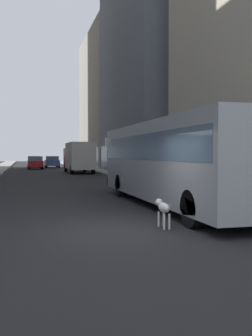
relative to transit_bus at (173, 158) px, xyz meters
name	(u,v)px	position (x,y,z in m)	size (l,w,h in m)	color
ground_plane	(48,171)	(-2.80, 31.06, -1.78)	(120.00, 120.00, 0.00)	#232326
sidewalk_right	(97,170)	(2.90, 31.06, -1.70)	(2.40, 110.00, 0.15)	#9E9991
building_right_mid	(171,45)	(9.10, 23.45, 11.14)	(11.24, 17.55, 25.86)	slate
building_right_far	(125,102)	(9.10, 41.79, 7.85)	(11.04, 17.81, 19.27)	gray
transit_bus	(173,158)	(0.00, 0.00, 0.00)	(2.78, 11.53, 3.05)	#999EA3
car_blue_hatchback	(52,162)	(-1.60, 41.37, -0.95)	(1.86, 4.55, 1.62)	#4C6BB7
car_silver_sedan	(34,162)	(-4.00, 43.77, -0.95)	(1.83, 4.50, 1.62)	#B7BABF
car_red_coupe	(35,163)	(-4.00, 36.48, -0.96)	(1.85, 4.03, 1.62)	red
box_truck	(79,156)	(0.00, 25.61, -0.11)	(2.30, 7.50, 3.05)	#A51919
dalmatian_dog	(163,208)	(-1.84, -3.89, -1.26)	(0.22, 0.96, 0.72)	white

